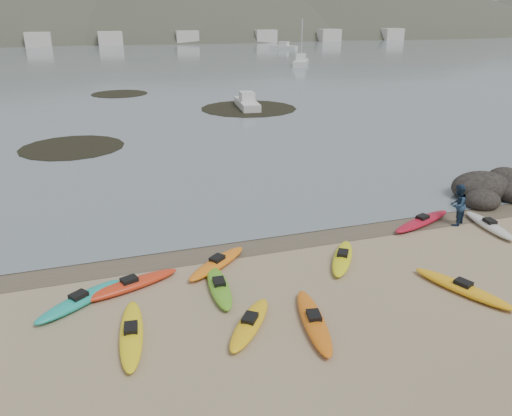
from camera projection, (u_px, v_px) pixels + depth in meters
name	position (u px, v px, depth m)	size (l,w,h in m)	color
ground	(256.00, 240.00, 21.59)	(600.00, 600.00, 0.00)	tan
wet_sand	(258.00, 243.00, 21.33)	(60.00, 60.00, 0.00)	brown
water	(92.00, 30.00, 286.73)	(1200.00, 1200.00, 0.00)	slate
kayaks	(272.00, 281.00, 17.97)	(22.92, 8.71, 0.34)	yellow
person_east	(457.00, 205.00, 22.84)	(0.95, 0.74, 1.95)	#1A314E
rock_cluster	(492.00, 193.00, 26.65)	(5.10, 3.72, 1.63)	black
kelp_mats	(176.00, 113.00, 49.03)	(25.61, 32.43, 0.04)	black
moored_boats	(149.00, 64.00, 89.48)	(81.82, 89.02, 1.18)	silver
far_hills	(200.00, 77.00, 210.36)	(550.00, 135.00, 80.00)	#384235
far_town	(124.00, 38.00, 150.77)	(199.00, 5.00, 4.00)	beige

